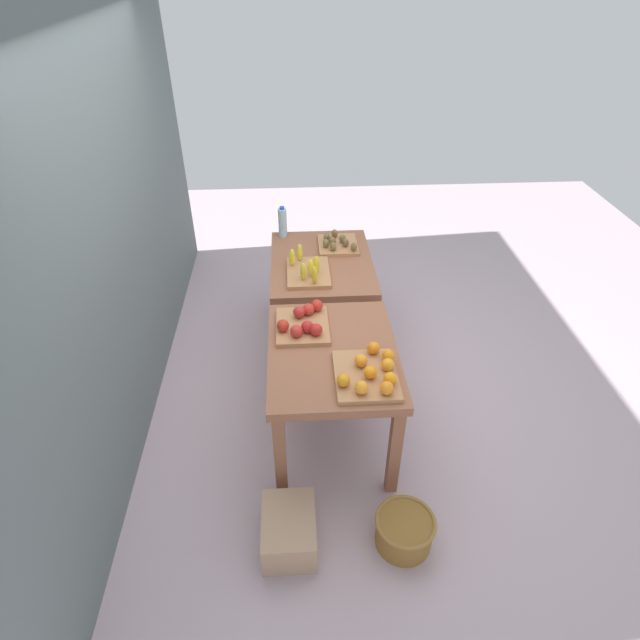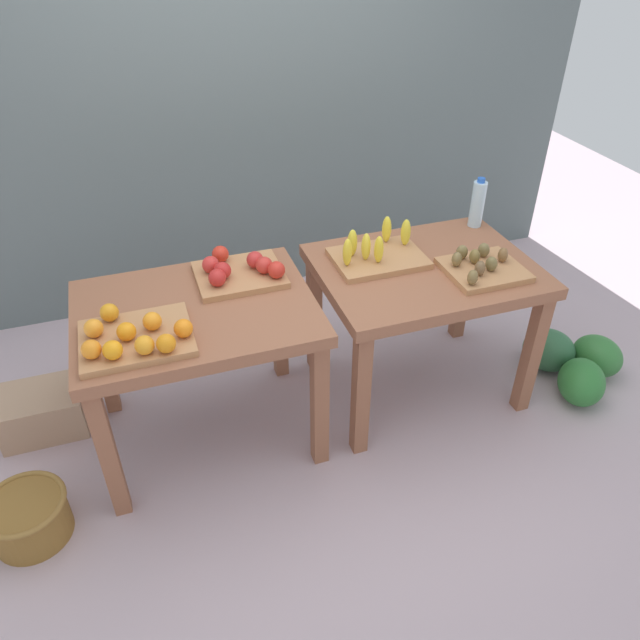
# 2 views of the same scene
# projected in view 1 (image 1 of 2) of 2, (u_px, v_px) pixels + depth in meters

# --- Properties ---
(ground_plane) EXTENTS (8.00, 8.00, 0.00)m
(ground_plane) POSITION_uv_depth(u_px,v_px,m) (326.00, 380.00, 4.11)
(ground_plane) COLOR #B8A1AA
(back_wall) EXTENTS (4.40, 0.12, 3.00)m
(back_wall) POSITION_uv_depth(u_px,v_px,m) (106.00, 207.00, 3.16)
(back_wall) COLOR slate
(back_wall) RESTS_ON ground_plane
(display_table_left) EXTENTS (1.04, 0.80, 0.76)m
(display_table_left) POSITION_uv_depth(u_px,v_px,m) (332.00, 364.00, 3.27)
(display_table_left) COLOR #935A3E
(display_table_left) RESTS_ON ground_plane
(display_table_right) EXTENTS (1.04, 0.80, 0.76)m
(display_table_right) POSITION_uv_depth(u_px,v_px,m) (322.00, 273.00, 4.17)
(display_table_right) COLOR #935A3E
(display_table_right) RESTS_ON ground_plane
(orange_bin) EXTENTS (0.45, 0.38, 0.11)m
(orange_bin) POSITION_uv_depth(u_px,v_px,m) (369.00, 373.00, 2.98)
(orange_bin) COLOR #B87E50
(orange_bin) RESTS_ON display_table_left
(apple_bin) EXTENTS (0.41, 0.35, 0.11)m
(apple_bin) POSITION_uv_depth(u_px,v_px,m) (303.00, 323.00, 3.36)
(apple_bin) COLOR #B87E50
(apple_bin) RESTS_ON display_table_left
(banana_crate) EXTENTS (0.44, 0.32, 0.17)m
(banana_crate) POSITION_uv_depth(u_px,v_px,m) (308.00, 270.00, 3.91)
(banana_crate) COLOR #B87E50
(banana_crate) RESTS_ON display_table_right
(kiwi_bin) EXTENTS (0.36, 0.32, 0.10)m
(kiwi_bin) POSITION_uv_depth(u_px,v_px,m) (337.00, 244.00, 4.27)
(kiwi_bin) COLOR #B87E50
(kiwi_bin) RESTS_ON display_table_right
(water_bottle) EXTENTS (0.07, 0.07, 0.27)m
(water_bottle) POSITION_uv_depth(u_px,v_px,m) (283.00, 223.00, 4.38)
(water_bottle) COLOR silver
(water_bottle) RESTS_ON display_table_right
(watermelon_pile) EXTENTS (0.57, 0.66, 0.24)m
(watermelon_pile) POSITION_uv_depth(u_px,v_px,m) (340.00, 274.00, 5.19)
(watermelon_pile) COLOR #317334
(watermelon_pile) RESTS_ON ground_plane
(wicker_basket) EXTENTS (0.34, 0.34, 0.21)m
(wicker_basket) POSITION_uv_depth(u_px,v_px,m) (404.00, 530.00, 2.94)
(wicker_basket) COLOR olive
(wicker_basket) RESTS_ON ground_plane
(cardboard_produce_box) EXTENTS (0.40, 0.30, 0.23)m
(cardboard_produce_box) POSITION_uv_depth(u_px,v_px,m) (289.00, 530.00, 2.93)
(cardboard_produce_box) COLOR tan
(cardboard_produce_box) RESTS_ON ground_plane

